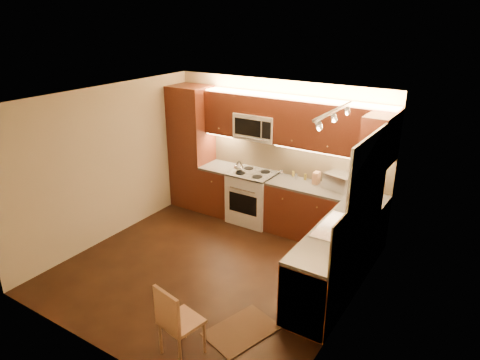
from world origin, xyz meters
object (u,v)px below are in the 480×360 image
Objects in this scene: sink at (341,223)px; kettle at (239,166)px; stove at (253,197)px; soap_bottle at (365,217)px; knife_block at (316,178)px; microwave at (257,126)px; dining_chair at (181,320)px; toaster_oven at (339,181)px.

kettle is (-2.23, 1.03, 0.04)m from sink.
stove is 2.41m from soap_bottle.
soap_bottle is at bearing -41.65° from knife_block.
microwave is at bearing 48.52° from kettle.
stove is at bearing 150.64° from sink.
dining_chair is at bearing -64.12° from kettle.
microwave is 0.77m from kettle.
sink is at bearing -111.25° from soap_bottle.
stove is 4.64× the size of kettle.
microwave is 1.66m from toaster_oven.
dining_chair is (-1.18, -2.43, -0.54)m from soap_bottle.
toaster_oven is 2.17× the size of knife_block.
sink is 4.31× the size of knife_block.
microwave is at bearing 118.45° from dining_chair.
knife_block reaches higher than stove.
microwave is at bearing 168.48° from soap_bottle.
toaster_oven is 0.49× the size of dining_chair.
toaster_oven is at bearing 138.27° from soap_bottle.
kettle is 1.18× the size of soap_bottle.
knife_block is at bearing 8.46° from stove.
microwave is 4.52× the size of soap_bottle.
microwave is at bearing -179.33° from knife_block.
toaster_oven reaches higher than sink.
sink is 4.34× the size of kettle.
toaster_oven reaches higher than knife_block.
kettle is (-0.23, -0.09, 0.56)m from stove.
dining_chair is (-0.97, -2.09, -0.53)m from sink.
microwave is 2.51m from soap_bottle.
soap_bottle is (0.21, 0.34, 0.01)m from sink.
stove is at bearing 171.52° from soap_bottle.
kettle reaches higher than sink.
knife_block is (1.11, 0.17, 0.54)m from stove.
sink is 1.57m from knife_block.
toaster_oven is at bearing 0.19° from microwave.
sink is 1.99× the size of toaster_oven.
stove is 0.61m from kettle.
microwave is 1.32m from knife_block.
sink is 2.36m from dining_chair.
dining_chair is at bearing -104.93° from soap_bottle.
kettle is at bearing -157.13° from toaster_oven.
soap_bottle reaches higher than stove.
kettle is (-0.23, -0.23, -0.70)m from microwave.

